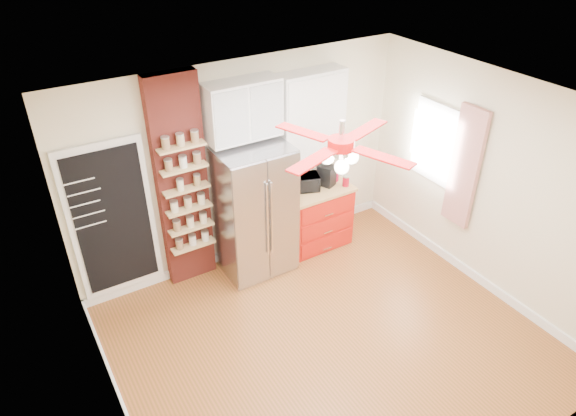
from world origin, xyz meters
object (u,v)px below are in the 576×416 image
pantry_jar_oats (180,185)px  canister_left (346,181)px  red_cabinet (315,215)px  toaster_oven (304,182)px  coffee_maker (326,175)px  fridge (254,211)px  ceiling_fan (341,145)px

pantry_jar_oats → canister_left: bearing=-6.4°
red_cabinet → toaster_oven: 0.58m
coffee_maker → toaster_oven: bearing=147.9°
red_cabinet → coffee_maker: 0.61m
fridge → red_cabinet: (0.97, 0.05, -0.42)m
ceiling_fan → pantry_jar_oats: ceiling_fan is taller
canister_left → pantry_jar_oats: pantry_jar_oats is taller
toaster_oven → canister_left: toaster_oven is taller
ceiling_fan → toaster_oven: (0.76, 1.72, -1.42)m
toaster_oven → coffee_maker: bearing=12.5°
toaster_oven → pantry_jar_oats: pantry_jar_oats is taller
canister_left → ceiling_fan: bearing=-130.5°
ceiling_fan → coffee_maker: size_ratio=4.89×
ceiling_fan → canister_left: 2.46m
canister_left → red_cabinet: bearing=155.5°
red_cabinet → coffee_maker: (0.16, -0.00, 0.59)m
canister_left → fridge: bearing=174.9°
coffee_maker → pantry_jar_oats: 2.05m
fridge → canister_left: size_ratio=12.76×
red_cabinet → pantry_jar_oats: pantry_jar_oats is taller
fridge → toaster_oven: (0.81, 0.09, 0.13)m
fridge → pantry_jar_oats: fridge is taller
toaster_oven → coffee_maker: coffee_maker is taller
fridge → red_cabinet: 1.06m
red_cabinet → toaster_oven: bearing=165.7°
red_cabinet → fridge: bearing=-177.0°
coffee_maker → pantry_jar_oats: (-2.00, 0.08, 0.40)m
fridge → pantry_jar_oats: size_ratio=12.91×
ceiling_fan → toaster_oven: ceiling_fan is taller
red_cabinet → pantry_jar_oats: 2.09m
pantry_jar_oats → coffee_maker: bearing=-2.3°
toaster_oven → fridge: bearing=-153.2°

